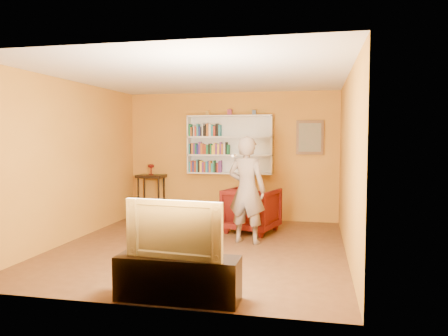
{
  "coord_description": "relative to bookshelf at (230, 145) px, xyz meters",
  "views": [
    {
      "loc": [
        1.81,
        -6.63,
        1.75
      ],
      "look_at": [
        0.22,
        0.75,
        1.22
      ],
      "focal_mm": 35.0,
      "sensor_mm": 36.0,
      "label": 1
    }
  ],
  "objects": [
    {
      "name": "ornament_right",
      "position": [
        0.52,
        -0.06,
        0.67
      ],
      "size": [
        0.07,
        0.07,
        0.1
      ],
      "primitive_type": "cube",
      "color": "#495A7A",
      "rests_on": "bookshelf"
    },
    {
      "name": "console_table",
      "position": [
        -1.72,
        -0.16,
        -0.81
      ],
      "size": [
        0.58,
        0.44,
        0.94
      ],
      "color": "black",
      "rests_on": "ground"
    },
    {
      "name": "tv_cabinet",
      "position": [
        0.36,
        -4.66,
        -1.36
      ],
      "size": [
        1.34,
        0.4,
        0.48
      ],
      "primitive_type": "cube",
      "color": "black",
      "rests_on": "ground"
    },
    {
      "name": "ornament_centre",
      "position": [
        0.0,
        -0.06,
        0.68
      ],
      "size": [
        0.09,
        0.09,
        0.12
      ],
      "primitive_type": "cube",
      "color": "#8B2E48",
      "rests_on": "bookshelf"
    },
    {
      "name": "room_shell",
      "position": [
        0.0,
        -2.41,
        -0.58
      ],
      "size": [
        5.3,
        5.8,
        2.88
      ],
      "color": "#4F3019",
      "rests_on": "ground"
    },
    {
      "name": "books_row_middle",
      "position": [
        -0.42,
        -0.11,
        -0.09
      ],
      "size": [
        0.86,
        0.18,
        0.26
      ],
      "color": "teal",
      "rests_on": "bookshelf"
    },
    {
      "name": "ornament_left",
      "position": [
        -0.48,
        -0.06,
        0.67
      ],
      "size": [
        0.07,
        0.07,
        0.1
      ],
      "primitive_type": "cube",
      "color": "#AE8331",
      "rests_on": "bookshelf"
    },
    {
      "name": "armchair",
      "position": [
        0.63,
        -1.11,
        -1.18
      ],
      "size": [
        1.09,
        1.11,
        0.82
      ],
      "primitive_type": "imported",
      "rotation": [
        0.0,
        0.0,
        2.87
      ],
      "color": "#3E0404",
      "rests_on": "ground"
    },
    {
      "name": "person",
      "position": [
        0.67,
        -1.97,
        -0.71
      ],
      "size": [
        0.73,
        0.56,
        1.77
      ],
      "primitive_type": "imported",
      "rotation": [
        0.0,
        0.0,
        2.91
      ],
      "color": "#6C5C4F",
      "rests_on": "ground"
    },
    {
      "name": "framed_painting",
      "position": [
        1.65,
        0.05,
        0.16
      ],
      "size": [
        0.55,
        0.05,
        0.7
      ],
      "color": "brown",
      "rests_on": "room_shell"
    },
    {
      "name": "ruby_lustre",
      "position": [
        -1.72,
        -0.16,
        -0.49
      ],
      "size": [
        0.15,
        0.15,
        0.23
      ],
      "color": "maroon",
      "rests_on": "console_table"
    },
    {
      "name": "bookshelf",
      "position": [
        0.0,
        0.0,
        0.0
      ],
      "size": [
        1.8,
        0.29,
        1.23
      ],
      "color": "silver",
      "rests_on": "room_shell"
    },
    {
      "name": "books_row_lower",
      "position": [
        -0.52,
        -0.1,
        -0.46
      ],
      "size": [
        0.69,
        0.19,
        0.27
      ],
      "color": "teal",
      "rests_on": "bookshelf"
    },
    {
      "name": "game_remote",
      "position": [
        0.5,
        -2.22,
        -0.13
      ],
      "size": [
        0.04,
        0.15,
        0.04
      ],
      "primitive_type": "cube",
      "color": "white",
      "rests_on": "person"
    },
    {
      "name": "television",
      "position": [
        0.36,
        -4.66,
        -0.81
      ],
      "size": [
        1.09,
        0.25,
        0.62
      ],
      "primitive_type": "imported",
      "rotation": [
        0.0,
        0.0,
        -0.1
      ],
      "color": "black",
      "rests_on": "tv_cabinet"
    },
    {
      "name": "books_row_upper",
      "position": [
        -0.51,
        -0.1,
        0.3
      ],
      "size": [
        0.68,
        0.19,
        0.27
      ],
      "color": "#17683E",
      "rests_on": "bookshelf"
    }
  ]
}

